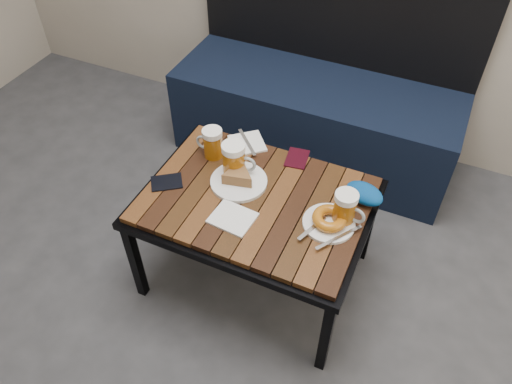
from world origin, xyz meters
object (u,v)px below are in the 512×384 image
at_px(cafe_table, 256,206).
at_px(plate_pie, 239,178).
at_px(passport_burgundy, 297,158).
at_px(knit_pouch, 364,193).
at_px(beer_mug_centre, 235,160).
at_px(plate_bagel, 329,221).
at_px(beer_mug_right, 345,208).
at_px(beer_mug_left, 212,143).
at_px(bench, 316,110).
at_px(passport_navy, 167,182).

bearing_deg(cafe_table, plate_pie, 154.84).
relative_size(passport_burgundy, knit_pouch, 0.80).
height_order(beer_mug_centre, plate_bagel, beer_mug_centre).
bearing_deg(beer_mug_right, knit_pouch, 83.49).
relative_size(beer_mug_centre, knit_pouch, 0.99).
bearing_deg(knit_pouch, plate_pie, -166.42).
bearing_deg(knit_pouch, beer_mug_left, -179.26).
height_order(bench, plate_bagel, bench).
distance_m(plate_bagel, passport_navy, 0.62).
bearing_deg(passport_burgundy, plate_pie, -133.07).
distance_m(bench, passport_navy, 0.99).
height_order(passport_burgundy, knit_pouch, knit_pouch).
height_order(beer_mug_right, plate_bagel, beer_mug_right).
distance_m(bench, beer_mug_centre, 0.83).
xyz_separation_m(passport_burgundy, knit_pouch, (0.30, -0.11, 0.03)).
bearing_deg(passport_burgundy, beer_mug_centre, -144.60).
relative_size(beer_mug_left, beer_mug_centre, 0.88).
height_order(beer_mug_left, beer_mug_right, beer_mug_right).
relative_size(bench, passport_navy, 12.14).
relative_size(beer_mug_left, beer_mug_right, 0.97).
distance_m(bench, plate_pie, 0.85).
height_order(bench, beer_mug_centre, bench).
distance_m(cafe_table, passport_navy, 0.35).
relative_size(cafe_table, knit_pouch, 5.83).
bearing_deg(plate_pie, passport_burgundy, 55.36).
distance_m(beer_mug_centre, plate_bagel, 0.42).
bearing_deg(knit_pouch, plate_bagel, -114.55).
bearing_deg(passport_burgundy, beer_mug_left, -167.90).
bearing_deg(plate_pie, bench, 87.29).
distance_m(beer_mug_centre, passport_navy, 0.27).
bearing_deg(passport_burgundy, bench, 92.12).
distance_m(cafe_table, beer_mug_left, 0.31).
height_order(bench, knit_pouch, bench).
distance_m(plate_bagel, knit_pouch, 0.18).
height_order(cafe_table, passport_navy, passport_navy).
distance_m(cafe_table, knit_pouch, 0.40).
height_order(beer_mug_left, plate_bagel, beer_mug_left).
bearing_deg(passport_navy, passport_burgundy, 94.17).
distance_m(beer_mug_right, plate_bagel, 0.07).
height_order(beer_mug_centre, passport_navy, beer_mug_centre).
distance_m(cafe_table, plate_bagel, 0.29).
bearing_deg(passport_burgundy, passport_navy, -148.90).
xyz_separation_m(beer_mug_centre, passport_navy, (-0.21, -0.15, -0.07)).
height_order(plate_bagel, passport_navy, plate_bagel).
relative_size(cafe_table, plate_bagel, 3.71).
height_order(cafe_table, passport_burgundy, passport_burgundy).
bearing_deg(knit_pouch, cafe_table, -157.25).
xyz_separation_m(bench, beer_mug_right, (0.38, -0.84, 0.26)).
distance_m(beer_mug_right, knit_pouch, 0.14).
relative_size(passport_navy, knit_pouch, 0.80).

